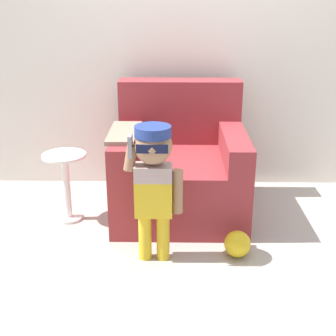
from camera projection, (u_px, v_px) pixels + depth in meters
name	position (u px, v px, depth m)	size (l,w,h in m)	color
ground_plane	(191.00, 210.00, 3.66)	(10.00, 10.00, 0.00)	#ADA89E
wall_back	(192.00, 32.00, 3.77)	(10.00, 0.05, 2.60)	silver
armchair	(179.00, 168.00, 3.57)	(0.98, 0.97, 0.96)	maroon
person_child	(154.00, 173.00, 2.79)	(0.36, 0.27, 0.87)	gold
side_table	(66.00, 181.00, 3.41)	(0.31, 0.31, 0.51)	white
toy_ball	(237.00, 244.00, 2.99)	(0.17, 0.17, 0.17)	yellow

